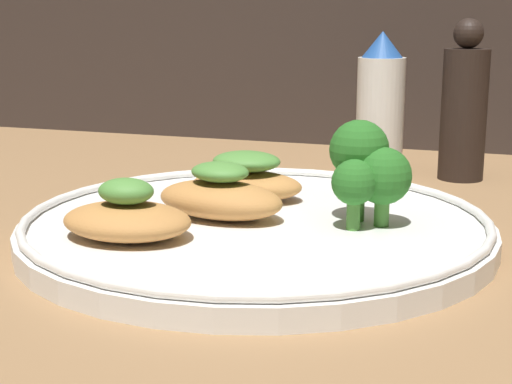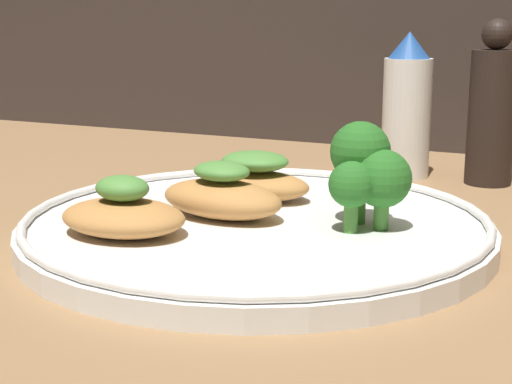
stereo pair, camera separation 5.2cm
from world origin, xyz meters
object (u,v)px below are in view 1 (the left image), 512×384
object	(u,v)px
broccoli_bunch	(367,167)
pepper_grinder	(464,108)
sauce_bottle	(380,107)
plate	(256,227)

from	to	relation	value
broccoli_bunch	pepper_grinder	size ratio (longest dim) A/B	0.47
sauce_bottle	broccoli_bunch	bearing A→B (deg)	-82.18
pepper_grinder	sauce_bottle	bearing A→B (deg)	180.00
pepper_grinder	plate	bearing A→B (deg)	-114.76
plate	pepper_grinder	bearing A→B (deg)	65.24
broccoli_bunch	sauce_bottle	size ratio (longest dim) A/B	0.51
plate	sauce_bottle	size ratio (longest dim) A/B	2.37
broccoli_bunch	sauce_bottle	world-z (taller)	sauce_bottle
plate	broccoli_bunch	xyz separation A→B (cm)	(7.12, 1.52, 4.26)
plate	broccoli_bunch	world-z (taller)	broccoli_bunch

